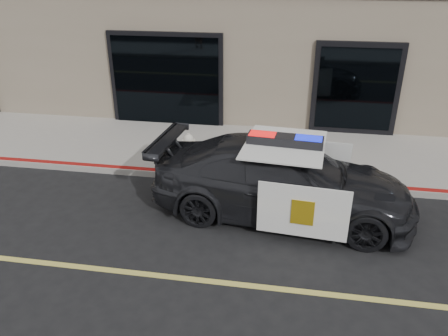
# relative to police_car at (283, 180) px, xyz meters

# --- Properties ---
(ground) EXTENTS (120.00, 120.00, 0.00)m
(ground) POSITION_rel_police_car_xyz_m (-2.70, -2.34, -0.76)
(ground) COLOR black
(ground) RESTS_ON ground
(sidewalk_n) EXTENTS (60.00, 3.50, 0.15)m
(sidewalk_n) POSITION_rel_police_car_xyz_m (-2.70, 2.91, -0.69)
(sidewalk_n) COLOR gray
(sidewalk_n) RESTS_ON ground
(police_car) EXTENTS (3.05, 5.58, 1.70)m
(police_car) POSITION_rel_police_car_xyz_m (0.00, 0.00, 0.00)
(police_car) COLOR black
(police_car) RESTS_ON ground
(fire_hydrant) EXTENTS (0.37, 0.52, 0.82)m
(fire_hydrant) POSITION_rel_police_car_xyz_m (-2.32, 1.64, -0.23)
(fire_hydrant) COLOR silver
(fire_hydrant) RESTS_ON sidewalk_n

